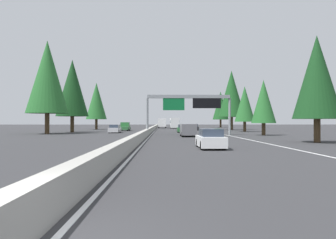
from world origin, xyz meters
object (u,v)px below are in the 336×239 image
sedan_near_right (194,127)px  conifer_left_mid (72,88)px  conifer_right_mid (245,104)px  conifer_left_far (96,101)px  sedan_mid_left (182,129)px  sedan_mid_right (210,139)px  conifer_right_foreground (317,77)px  sign_gantry_overhead (190,103)px  box_truck_distant_a (162,123)px  conifer_right_distant (221,106)px  conifer_left_near (47,77)px  conifer_right_far (232,94)px  oncoming_far (115,129)px  bus_mid_center (174,123)px  conifer_right_near (264,102)px  minivan_far_right (188,129)px  oncoming_near (125,127)px

sedan_near_right → conifer_left_mid: 28.67m
conifer_right_mid → conifer_left_far: 38.35m
conifer_left_mid → sedan_mid_left: bearing=-92.5°
sedan_mid_right → conifer_right_foreground: (6.61, -11.23, 5.59)m
sign_gantry_overhead → conifer_right_foreground: bearing=-148.0°
conifer_left_far → conifer_right_foreground: bearing=-148.5°
sign_gantry_overhead → box_truck_distant_a: (52.74, 4.29, -3.16)m
conifer_left_far → conifer_right_distant: bearing=-51.9°
sedan_mid_right → conifer_left_near: (29.04, 22.57, 8.65)m
conifer_right_mid → conifer_right_distant: 48.07m
conifer_right_far → conifer_left_near: 43.14m
sedan_mid_left → oncoming_far: same height
bus_mid_center → conifer_right_mid: bearing=-159.2°
conifer_right_near → conifer_left_mid: size_ratio=0.59×
sedan_mid_left → oncoming_far: (-2.10, 12.21, 0.00)m
conifer_right_foreground → conifer_left_mid: bearing=46.6°
conifer_right_distant → conifer_right_mid: bearing=175.5°
bus_mid_center → box_truck_distant_a: bus_mid_center is taller
sign_gantry_overhead → conifer_right_mid: 20.10m
conifer_right_mid → sedan_mid_left: bearing=107.3°
conifer_right_far → conifer_left_mid: conifer_right_far is taller
minivan_far_right → oncoming_far: bearing=39.6°
conifer_right_far → conifer_left_near: size_ratio=0.94×
conifer_left_near → conifer_right_far: bearing=-55.5°
box_truck_distant_a → conifer_left_near: conifer_left_near is taller
sedan_mid_right → conifer_right_mid: (39.83, -12.70, 4.82)m
sign_gantry_overhead → oncoming_far: 16.53m
sign_gantry_overhead → oncoming_far: sign_gantry_overhead is taller
sedan_mid_left → sign_gantry_overhead: bearing=-178.0°
bus_mid_center → conifer_right_mid: size_ratio=1.27×
bus_mid_center → sedan_mid_left: 37.83m
box_truck_distant_a → conifer_right_far: bearing=-144.0°
sedan_mid_right → conifer_right_distant: 89.50m
conifer_right_near → minivan_far_right: bearing=108.2°
minivan_far_right → conifer_right_distant: 70.76m
conifer_right_mid → conifer_right_far: conifer_right_far is taller
sedan_near_right → conifer_right_mid: conifer_right_mid is taller
minivan_far_right → oncoming_near: 30.39m
conifer_right_near → conifer_right_mid: bearing=-5.1°
bus_mid_center → sedan_mid_left: bearing=-179.8°
conifer_right_distant → conifer_left_mid: conifer_left_mid is taller
conifer_right_distant → conifer_left_near: conifer_left_near is taller
sign_gantry_overhead → oncoming_near: size_ratio=2.26×
sedan_mid_left → conifer_right_near: size_ratio=0.54×
conifer_right_mid → conifer_right_far: 14.01m
sign_gantry_overhead → conifer_right_mid: size_ratio=1.40×
conifer_right_foreground → conifer_left_far: (52.04, 31.89, 1.01)m
oncoming_near → oncoming_far: bearing=-0.9°
sedan_mid_left → conifer_right_mid: size_ratio=0.49×
sedan_mid_left → oncoming_near: oncoming_near is taller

